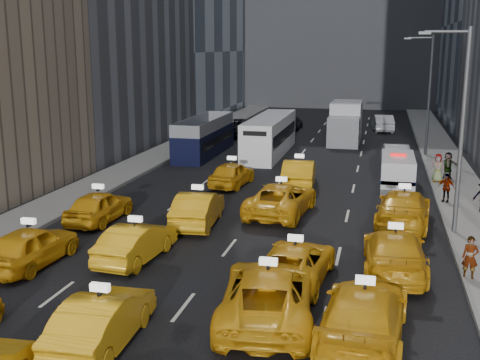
% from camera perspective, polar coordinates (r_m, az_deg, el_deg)
% --- Properties ---
extents(ground, '(160.00, 160.00, 0.00)m').
position_cam_1_polar(ground, '(18.16, -7.45, -14.41)').
color(ground, black).
rests_on(ground, ground).
extents(sidewalk_west, '(3.00, 90.00, 0.15)m').
position_cam_1_polar(sidewalk_west, '(44.07, -8.82, 1.80)').
color(sidewalk_west, gray).
rests_on(sidewalk_west, ground).
extents(sidewalk_east, '(3.00, 90.00, 0.15)m').
position_cam_1_polar(sidewalk_east, '(41.16, 19.42, 0.47)').
color(sidewalk_east, gray).
rests_on(sidewalk_east, ground).
extents(curb_west, '(0.15, 90.00, 0.18)m').
position_cam_1_polar(curb_west, '(43.55, -7.05, 1.75)').
color(curb_west, slate).
rests_on(curb_west, ground).
extents(curb_east, '(0.15, 90.00, 0.18)m').
position_cam_1_polar(curb_east, '(41.02, 17.41, 0.59)').
color(curb_east, slate).
rests_on(curb_east, ground).
extents(streetlight_near, '(2.15, 0.22, 9.00)m').
position_cam_1_polar(streetlight_near, '(27.48, 20.11, 4.94)').
color(streetlight_near, '#595B60').
rests_on(streetlight_near, ground).
extents(streetlight_far, '(2.15, 0.22, 9.00)m').
position_cam_1_polar(streetlight_far, '(47.31, 17.40, 8.04)').
color(streetlight_far, '#595B60').
rests_on(streetlight_far, ground).
extents(taxi_5, '(1.77, 4.66, 1.52)m').
position_cam_1_polar(taxi_5, '(17.59, -12.97, -12.83)').
color(taxi_5, orange).
rests_on(taxi_5, ground).
extents(taxi_6, '(3.40, 6.24, 1.66)m').
position_cam_1_polar(taxi_6, '(18.65, 2.67, -10.75)').
color(taxi_6, orange).
rests_on(taxi_6, ground).
extents(taxi_7, '(2.67, 5.80, 1.64)m').
position_cam_1_polar(taxi_7, '(17.67, 11.65, -12.42)').
color(taxi_7, orange).
rests_on(taxi_7, ground).
extents(taxi_8, '(2.08, 4.66, 1.56)m').
position_cam_1_polar(taxi_8, '(24.30, -19.25, -5.95)').
color(taxi_8, orange).
rests_on(taxi_8, ground).
extents(taxi_9, '(1.92, 4.55, 1.46)m').
position_cam_1_polar(taxi_9, '(23.91, -9.82, -5.84)').
color(taxi_9, orange).
rests_on(taxi_9, ground).
extents(taxi_10, '(2.71, 5.16, 1.38)m').
position_cam_1_polar(taxi_10, '(21.65, 5.24, -7.80)').
color(taxi_10, orange).
rests_on(taxi_10, ground).
extents(taxi_11, '(2.40, 5.54, 1.59)m').
position_cam_1_polar(taxi_11, '(22.99, 14.43, -6.65)').
color(taxi_11, orange).
rests_on(taxi_11, ground).
extents(taxi_12, '(1.94, 4.49, 1.51)m').
position_cam_1_polar(taxi_12, '(29.42, -13.22, -2.44)').
color(taxi_12, orange).
rests_on(taxi_12, ground).
extents(taxi_13, '(2.11, 4.99, 1.60)m').
position_cam_1_polar(taxi_13, '(28.18, -4.01, -2.69)').
color(taxi_13, orange).
rests_on(taxi_13, ground).
extents(taxi_14, '(3.22, 5.96, 1.59)m').
position_cam_1_polar(taxi_14, '(29.89, 3.92, -1.81)').
color(taxi_14, orange).
rests_on(taxi_14, ground).
extents(taxi_15, '(2.82, 5.93, 1.67)m').
position_cam_1_polar(taxi_15, '(29.03, 15.24, -2.58)').
color(taxi_15, orange).
rests_on(taxi_15, ground).
extents(taxi_16, '(2.19, 4.50, 1.48)m').
position_cam_1_polar(taxi_16, '(35.94, -0.77, 0.59)').
color(taxi_16, orange).
rests_on(taxi_16, ground).
extents(taxi_17, '(2.13, 5.20, 1.68)m').
position_cam_1_polar(taxi_17, '(35.69, 5.62, 0.61)').
color(taxi_17, orange).
rests_on(taxi_17, ground).
extents(nypd_van, '(2.39, 5.04, 2.09)m').
position_cam_1_polar(nypd_van, '(36.39, 14.69, 0.66)').
color(nypd_van, silver).
rests_on(nypd_van, ground).
extents(double_decker, '(2.24, 9.70, 2.82)m').
position_cam_1_polar(double_decker, '(46.36, -3.39, 4.11)').
color(double_decker, black).
rests_on(double_decker, ground).
extents(city_bus, '(2.98, 11.39, 2.91)m').
position_cam_1_polar(city_bus, '(46.54, 2.84, 4.22)').
color(city_bus, white).
rests_on(city_bus, ground).
extents(box_truck, '(3.28, 7.71, 3.43)m').
position_cam_1_polar(box_truck, '(53.21, 9.97, 5.37)').
color(box_truck, silver).
rests_on(box_truck, ground).
extents(misc_car_0, '(2.02, 4.94, 1.59)m').
position_cam_1_polar(misc_car_0, '(43.29, 14.52, 2.33)').
color(misc_car_0, '#AAABB2').
rests_on(misc_car_0, ground).
extents(misc_car_1, '(3.05, 5.97, 1.61)m').
position_cam_1_polar(misc_car_1, '(56.18, 0.13, 5.02)').
color(misc_car_1, black).
rests_on(misc_car_1, ground).
extents(misc_car_2, '(2.83, 5.84, 1.64)m').
position_cam_1_polar(misc_car_2, '(59.85, 9.95, 5.31)').
color(misc_car_2, gray).
rests_on(misc_car_2, ground).
extents(misc_car_3, '(1.71, 4.13, 1.40)m').
position_cam_1_polar(misc_car_3, '(60.89, 5.01, 5.46)').
color(misc_car_3, black).
rests_on(misc_car_3, ground).
extents(misc_car_4, '(2.30, 5.19, 1.66)m').
position_cam_1_polar(misc_car_4, '(60.86, 13.37, 5.29)').
color(misc_car_4, '#A1A3A9').
rests_on(misc_car_4, ground).
extents(pedestrian_0, '(0.62, 0.46, 1.53)m').
position_cam_1_polar(pedestrian_0, '(22.90, 20.99, -6.87)').
color(pedestrian_0, gray).
rests_on(pedestrian_0, sidewalk_east).
extents(pedestrian_3, '(0.99, 0.74, 1.54)m').
position_cam_1_polar(pedestrian_3, '(33.47, 18.96, -0.69)').
color(pedestrian_3, gray).
rests_on(pedestrian_3, sidewalk_east).
extents(pedestrian_4, '(0.91, 0.61, 1.72)m').
position_cam_1_polar(pedestrian_4, '(38.28, 18.24, 1.11)').
color(pedestrian_4, gray).
rests_on(pedestrian_4, sidewalk_east).
extents(pedestrian_5, '(1.54, 0.46, 1.65)m').
position_cam_1_polar(pedestrian_5, '(39.43, 19.11, 1.32)').
color(pedestrian_5, gray).
rests_on(pedestrian_5, sidewalk_east).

